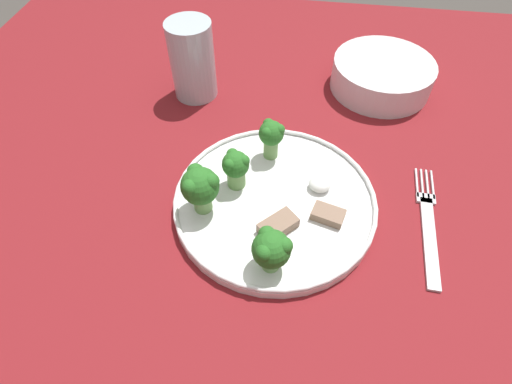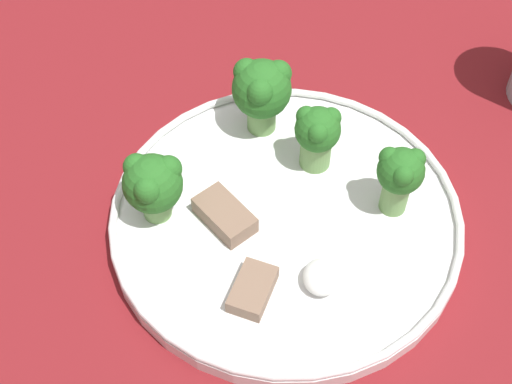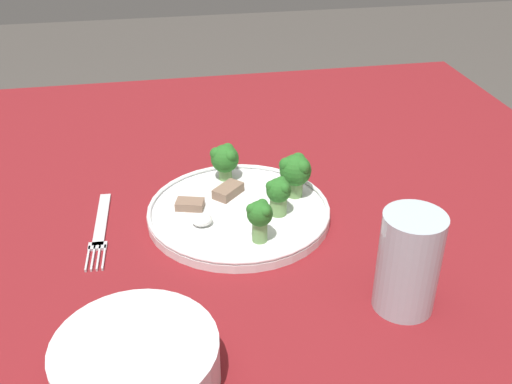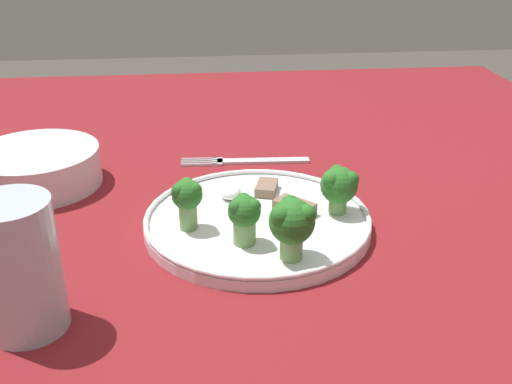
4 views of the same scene
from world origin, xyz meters
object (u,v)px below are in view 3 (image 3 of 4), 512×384
object	(u,v)px
drinking_glass	(408,267)
dinner_plate	(239,212)
fork	(100,229)
cream_bowl	(137,363)

from	to	relation	value
drinking_glass	dinner_plate	bearing A→B (deg)	-54.24
fork	drinking_glass	xyz separation A→B (m)	(-0.34, 0.22, 0.05)
dinner_plate	cream_bowl	xyz separation A→B (m)	(0.14, 0.27, 0.01)
dinner_plate	drinking_glass	xyz separation A→B (m)	(-0.15, 0.21, 0.04)
drinking_glass	fork	bearing A→B (deg)	-32.29
fork	cream_bowl	xyz separation A→B (m)	(-0.05, 0.28, 0.02)
cream_bowl	drinking_glass	distance (m)	0.30
dinner_plate	fork	size ratio (longest dim) A/B	1.40
cream_bowl	fork	bearing A→B (deg)	-80.32
dinner_plate	drinking_glass	distance (m)	0.27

